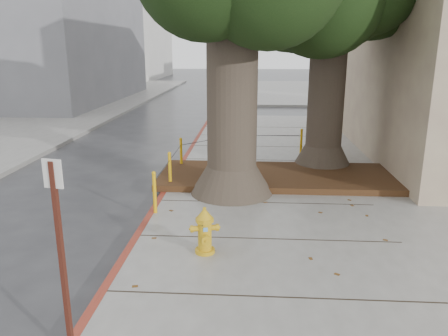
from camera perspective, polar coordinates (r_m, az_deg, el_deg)
The scene contains 12 objects.
ground at distance 8.47m, azimuth 2.16°, elevation -10.04°, with size 140.00×140.00×0.00m, color #28282B.
sidewalk_far at distance 38.25m, azimuth 12.64°, elevation 9.78°, with size 16.00×20.00×0.15m, color slate.
curb_red at distance 10.97m, azimuth -7.98°, elevation -3.67°, with size 0.14×26.00×0.16m, color maroon.
planter_bed at distance 12.06m, azimuth 6.98°, elevation -1.09°, with size 6.40×2.60×0.16m, color black.
building_far_grey at distance 33.38m, azimuth -24.65°, elevation 18.22°, with size 12.00×16.00×12.00m, color slate.
building_far_white at distance 55.51m, azimuth -15.16°, elevation 18.98°, with size 12.00×18.00×15.00m, color silver.
bollard_ring at distance 12.42m, azimuth -1.23°, elevation 1.59°, with size 3.79×5.39×0.95m.
fire_hydrant at distance 7.69m, azimuth -2.53°, elevation -8.20°, with size 0.45×0.43×0.85m.
signpost at distance 5.33m, azimuth -20.57°, elevation -9.60°, with size 0.23×0.07×2.35m.
car_silver at distance 25.64m, azimuth 16.19°, elevation 8.00°, with size 1.35×3.34×1.14m, color gray.
car_red at distance 28.52m, azimuth 24.23°, elevation 7.98°, with size 1.22×3.51×1.16m, color maroon.
car_dark at distance 30.18m, azimuth -21.06°, elevation 8.78°, with size 1.80×4.44×1.29m, color black.
Camera 1 is at (0.18, -7.64, 3.65)m, focal length 35.00 mm.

